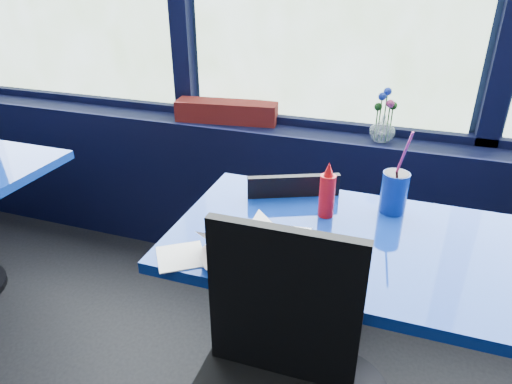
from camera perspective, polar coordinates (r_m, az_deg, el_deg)
name	(u,v)px	position (r m, az deg, el deg)	size (l,w,h in m)	color
window_sill	(314,201)	(2.51, 7.28, -1.13)	(5.00, 0.26, 0.80)	black
near_table	(347,282)	(1.66, 11.28, -11.02)	(1.20, 0.70, 0.75)	black
chair_near_back	(306,242)	(2.01, 6.31, -6.29)	(0.50, 0.50, 0.84)	black
planter_box	(227,111)	(2.48, -3.68, 10.01)	(0.54, 0.14, 0.11)	maroon
flower_vase	(383,126)	(2.26, 15.59, 8.00)	(0.16, 0.16, 0.25)	silver
food_basket	(259,251)	(1.39, 0.34, -7.39)	(0.38, 0.38, 0.12)	red
ketchup_bottle	(327,193)	(1.63, 8.88, -0.07)	(0.06, 0.06, 0.21)	red
soda_cup	(394,191)	(1.72, 16.89, 0.08)	(0.10, 0.10, 0.32)	navy
napkin	(181,257)	(1.45, -9.38, -7.96)	(0.14, 0.14, 0.00)	white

